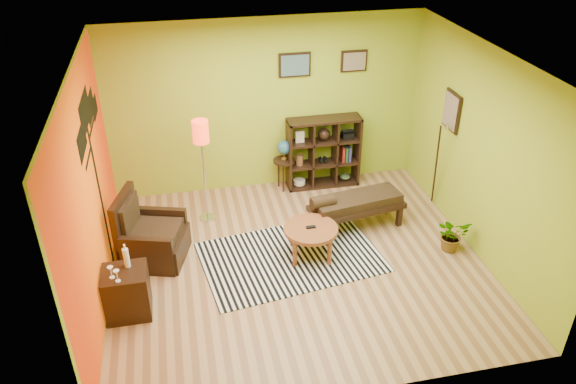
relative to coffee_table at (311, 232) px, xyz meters
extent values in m
plane|color=#A77B50|center=(-0.22, -0.13, -0.39)|extent=(5.00, 5.00, 0.00)
cube|color=#92A922|center=(-0.22, 2.12, 1.01)|extent=(5.00, 0.04, 2.80)
cube|color=#92A922|center=(-0.22, -2.38, 1.01)|extent=(5.00, 0.04, 2.80)
cube|color=#92A922|center=(-2.72, -0.13, 1.01)|extent=(0.04, 4.50, 2.80)
cube|color=#92A922|center=(2.28, -0.13, 1.01)|extent=(0.04, 4.50, 2.80)
cube|color=white|center=(-0.22, -0.13, 2.41)|extent=(5.00, 4.50, 0.04)
cube|color=#FF5D08|center=(-2.70, -0.13, 1.01)|extent=(0.01, 4.45, 2.75)
cube|color=black|center=(-2.68, 0.42, 0.66)|extent=(0.01, 0.14, 2.10)
cube|color=black|center=(-2.68, -0.08, 1.66)|extent=(0.01, 0.65, 0.32)
cube|color=black|center=(-2.68, 0.47, 1.79)|extent=(0.01, 0.85, 0.40)
cube|color=black|center=(-2.68, 0.97, 1.66)|extent=(0.01, 0.70, 0.32)
cube|color=black|center=(-2.68, 1.32, 1.51)|extent=(0.01, 0.50, 0.26)
cube|color=black|center=(0.23, 2.09, 1.66)|extent=(0.50, 0.03, 0.38)
cube|color=slate|center=(0.23, 2.06, 1.66)|extent=(0.44, 0.01, 0.32)
cube|color=black|center=(1.18, 2.09, 1.66)|extent=(0.42, 0.03, 0.34)
cube|color=gray|center=(1.18, 2.06, 1.66)|extent=(0.36, 0.01, 0.28)
cube|color=black|center=(2.25, 0.77, 1.26)|extent=(0.03, 0.44, 0.56)
cube|color=gray|center=(2.23, 0.77, 1.26)|extent=(0.01, 0.38, 0.50)
cylinder|color=black|center=(2.13, 0.77, 0.39)|extent=(0.23, 0.34, 1.46)
cone|color=silver|center=(2.13, 0.62, 1.13)|extent=(0.08, 0.09, 0.16)
cube|color=silver|center=(-0.28, 0.00, -0.39)|extent=(2.60, 1.87, 0.01)
cylinder|color=brown|center=(0.00, 0.00, 0.04)|extent=(0.74, 0.74, 0.05)
cylinder|color=brown|center=(0.26, 0.20, -0.19)|extent=(0.06, 0.06, 0.40)
cylinder|color=brown|center=(-0.20, 0.26, -0.19)|extent=(0.06, 0.06, 0.40)
cylinder|color=brown|center=(0.20, -0.26, -0.19)|extent=(0.06, 0.06, 0.40)
cylinder|color=brown|center=(-0.26, -0.20, -0.19)|extent=(0.06, 0.06, 0.40)
cube|color=black|center=(0.00, 0.00, 0.07)|extent=(0.13, 0.05, 0.02)
cube|color=black|center=(-2.09, 0.39, -0.21)|extent=(0.97, 0.96, 0.36)
cube|color=black|center=(-2.45, 0.49, 0.10)|extent=(0.31, 0.76, 0.98)
cube|color=black|center=(-2.19, 0.03, -0.11)|extent=(0.71, 0.29, 0.57)
cube|color=black|center=(-1.98, 0.74, -0.11)|extent=(0.71, 0.29, 0.57)
cube|color=tan|center=(-2.06, 0.38, 0.03)|extent=(0.77, 0.76, 0.13)
cube|color=tan|center=(-2.38, 0.47, 0.28)|extent=(0.24, 0.57, 0.45)
cube|color=black|center=(-2.42, -0.67, -0.08)|extent=(0.52, 0.48, 0.62)
cylinder|color=white|center=(-2.37, -0.57, 0.35)|extent=(0.07, 0.07, 0.25)
cylinder|color=white|center=(-2.37, -0.57, 0.50)|extent=(0.02, 0.02, 0.07)
cylinder|color=white|center=(-2.54, -0.75, 0.23)|extent=(0.06, 0.06, 0.01)
cylinder|color=white|center=(-2.54, -0.75, 0.28)|extent=(0.01, 0.01, 0.09)
cone|color=white|center=(-2.54, -0.75, 0.35)|extent=(0.07, 0.07, 0.06)
cylinder|color=white|center=(-2.47, -0.83, 0.23)|extent=(0.06, 0.06, 0.01)
cylinder|color=white|center=(-2.47, -0.83, 0.28)|extent=(0.01, 0.01, 0.09)
cone|color=white|center=(-2.47, -0.83, 0.35)|extent=(0.07, 0.07, 0.06)
cylinder|color=silver|center=(-1.32, 1.23, -0.38)|extent=(0.24, 0.24, 0.03)
cylinder|color=silver|center=(-1.32, 1.23, 0.36)|extent=(0.02, 0.02, 1.51)
cylinder|color=red|center=(-1.32, 1.23, 1.07)|extent=(0.24, 0.24, 0.33)
cylinder|color=black|center=(0.02, 1.89, 0.13)|extent=(0.36, 0.36, 0.04)
cylinder|color=black|center=(0.13, 1.91, -0.14)|extent=(0.03, 0.03, 0.50)
cylinder|color=black|center=(-0.06, 1.98, -0.14)|extent=(0.03, 0.03, 0.50)
cylinder|color=black|center=(-0.02, 1.78, -0.14)|extent=(0.03, 0.03, 0.50)
cylinder|color=gold|center=(0.02, 1.89, 0.16)|extent=(0.09, 0.09, 0.02)
cylinder|color=gold|center=(0.02, 1.89, 0.21)|extent=(0.01, 0.01, 0.09)
sphere|color=#173698|center=(0.02, 1.89, 0.37)|extent=(0.22, 0.22, 0.22)
cube|color=black|center=(0.10, 1.90, 0.21)|extent=(0.04, 0.35, 1.20)
cube|color=black|center=(1.26, 1.90, 0.21)|extent=(0.04, 0.35, 1.20)
cube|color=black|center=(0.68, 1.90, -0.37)|extent=(1.20, 0.35, 0.04)
cube|color=black|center=(0.68, 1.90, 0.79)|extent=(1.20, 0.35, 0.04)
cube|color=black|center=(0.48, 1.90, 0.21)|extent=(0.03, 0.33, 1.12)
cube|color=black|center=(0.88, 1.90, 0.21)|extent=(0.03, 0.33, 1.12)
cube|color=black|center=(0.68, 1.90, 0.01)|extent=(1.12, 0.33, 0.03)
cube|color=black|center=(0.68, 1.90, 0.41)|extent=(1.12, 0.33, 0.03)
cylinder|color=beige|center=(0.28, 1.90, -0.30)|extent=(0.20, 0.20, 0.07)
sphere|color=black|center=(0.68, 1.90, 0.54)|extent=(0.20, 0.20, 0.20)
cube|color=black|center=(1.08, 1.90, 0.48)|extent=(0.18, 0.15, 0.10)
cylinder|color=black|center=(0.64, 1.90, 0.08)|extent=(0.06, 0.12, 0.06)
cylinder|color=black|center=(0.72, 1.90, 0.08)|extent=(0.06, 0.12, 0.06)
ellipsoid|color=#384C26|center=(1.08, 1.90, -0.29)|extent=(0.18, 0.18, 0.09)
cylinder|color=brown|center=(0.28, 1.90, 0.11)|extent=(0.12, 0.12, 0.18)
cube|color=beige|center=(0.28, 1.90, 0.53)|extent=(0.14, 0.03, 0.20)
cube|color=maroon|center=(1.01, 1.90, 0.15)|extent=(0.04, 0.18, 0.26)
cube|color=#1E4C1E|center=(1.07, 1.90, 0.15)|extent=(0.04, 0.18, 0.26)
cube|color=navy|center=(1.12, 1.90, 0.15)|extent=(0.04, 0.18, 0.26)
cube|color=black|center=(0.83, 0.54, -0.04)|extent=(1.47, 0.73, 0.08)
cube|color=tan|center=(0.83, 0.54, 0.07)|extent=(1.36, 0.65, 0.14)
cylinder|color=tan|center=(0.29, 0.45, 0.17)|extent=(0.38, 0.24, 0.18)
cube|color=black|center=(1.41, 0.84, -0.24)|extent=(0.08, 0.08, 0.31)
cube|color=black|center=(0.18, 0.63, -0.24)|extent=(0.08, 0.08, 0.31)
cube|color=black|center=(1.48, 0.44, -0.24)|extent=(0.08, 0.08, 0.31)
cube|color=black|center=(0.25, 0.24, -0.24)|extent=(0.08, 0.08, 0.31)
imported|color=#26661E|center=(1.97, -0.27, -0.20)|extent=(0.49, 0.54, 0.38)
camera|label=1|loc=(-1.61, -6.10, 4.34)|focal=35.00mm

